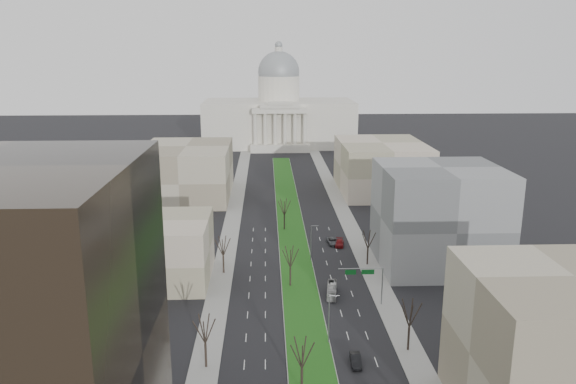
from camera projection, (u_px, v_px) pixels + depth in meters
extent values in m
plane|color=black|center=(291.00, 230.00, 162.39)|extent=(600.00, 600.00, 0.00)
cube|color=#999993|center=(291.00, 230.00, 161.41)|extent=(8.00, 222.00, 0.15)
cube|color=#1A4F15|center=(291.00, 230.00, 161.38)|extent=(7.70, 221.70, 0.06)
cube|color=gray|center=(225.00, 262.00, 137.50)|extent=(5.00, 330.00, 0.15)
cube|color=gray|center=(366.00, 260.00, 138.83)|extent=(5.00, 330.00, 0.15)
cube|color=beige|center=(279.00, 123.00, 304.72)|extent=(80.00, 40.00, 24.00)
cube|color=beige|center=(280.00, 148.00, 284.90)|extent=(30.00, 6.00, 4.00)
cube|color=beige|center=(280.00, 111.00, 280.22)|extent=(28.00, 5.00, 2.50)
cube|color=beige|center=(280.00, 107.00, 279.73)|extent=(20.00, 5.00, 1.80)
cube|color=beige|center=(280.00, 103.00, 279.34)|extent=(12.00, 5.00, 1.60)
cylinder|color=beige|center=(279.00, 89.00, 300.29)|extent=(22.00, 22.00, 14.00)
sphere|color=gray|center=(279.00, 72.00, 298.07)|extent=(22.00, 22.00, 22.00)
cylinder|color=beige|center=(279.00, 51.00, 295.36)|extent=(4.00, 4.00, 4.00)
sphere|color=gray|center=(279.00, 45.00, 294.62)|extent=(4.00, 4.00, 4.00)
cylinder|color=beige|center=(255.00, 129.00, 281.97)|extent=(2.00, 2.00, 16.00)
cylinder|color=beige|center=(265.00, 129.00, 282.16)|extent=(2.00, 2.00, 16.00)
cylinder|color=beige|center=(275.00, 129.00, 282.34)|extent=(2.00, 2.00, 16.00)
cylinder|color=beige|center=(285.00, 129.00, 282.53)|extent=(2.00, 2.00, 16.00)
cylinder|color=beige|center=(295.00, 129.00, 282.72)|extent=(2.00, 2.00, 16.00)
cylinder|color=beige|center=(305.00, 129.00, 282.91)|extent=(2.00, 2.00, 16.00)
cube|color=tan|center=(151.00, 250.00, 125.52)|extent=(26.00, 22.00, 14.00)
cube|color=gray|center=(564.00, 352.00, 75.71)|extent=(26.00, 24.00, 22.00)
cube|color=slate|center=(439.00, 217.00, 133.61)|extent=(28.00, 26.00, 24.00)
cube|color=gray|center=(187.00, 171.00, 197.59)|extent=(30.00, 40.00, 18.00)
cube|color=tan|center=(381.00, 167.00, 205.09)|extent=(30.00, 40.00, 18.00)
cylinder|color=black|center=(206.00, 355.00, 91.48)|extent=(0.40, 0.40, 4.32)
cylinder|color=black|center=(224.00, 265.00, 130.23)|extent=(0.40, 0.40, 4.22)
cylinder|color=black|center=(408.00, 339.00, 96.64)|extent=(0.40, 0.40, 4.42)
cylinder|color=black|center=(367.00, 257.00, 135.43)|extent=(0.40, 0.40, 4.03)
cylinder|color=black|center=(302.00, 381.00, 84.31)|extent=(0.40, 0.40, 4.32)
cylinder|color=black|center=(290.00, 277.00, 123.05)|extent=(0.40, 0.40, 4.32)
cylinder|color=black|center=(284.00, 223.00, 161.79)|extent=(0.40, 0.40, 4.32)
cylinder|color=gray|center=(329.00, 320.00, 98.47)|extent=(0.20, 0.20, 9.00)
cylinder|color=gray|center=(334.00, 296.00, 97.38)|extent=(1.80, 0.12, 0.12)
cylinder|color=gray|center=(311.00, 244.00, 137.21)|extent=(0.20, 0.20, 9.00)
cylinder|color=gray|center=(315.00, 226.00, 136.12)|extent=(1.80, 0.12, 0.12)
cylinder|color=gray|center=(382.00, 287.00, 113.60)|extent=(0.24, 0.24, 8.00)
cylinder|color=gray|center=(361.00, 268.00, 112.44)|extent=(9.00, 0.18, 0.18)
cube|color=#0C591E|center=(368.00, 272.00, 112.78)|extent=(2.60, 0.08, 1.00)
cube|color=#0C591E|center=(351.00, 272.00, 112.64)|extent=(2.20, 0.08, 1.00)
imported|color=black|center=(356.00, 360.00, 92.68)|extent=(1.90, 4.90, 1.59)
imported|color=maroon|center=(339.00, 243.00, 148.86)|extent=(2.98, 5.64, 1.56)
imported|color=#484A4F|center=(333.00, 241.00, 150.14)|extent=(3.21, 5.87, 1.56)
imported|color=#BBBBBB|center=(332.00, 290.00, 118.79)|extent=(3.03, 8.31, 2.26)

